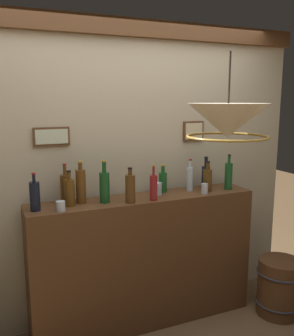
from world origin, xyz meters
The scene contains 19 objects.
panelled_rear_partition centered at (0.00, 1.10, 1.34)m, with size 3.13×0.15×2.53m.
bar_shelf_unit centered at (0.00, 0.84, 0.55)m, with size 1.89×0.36×1.11m, color brown.
liquor_bottle_mezcal centered at (-0.34, 0.82, 1.23)m, with size 0.08×0.08×0.33m.
liquor_bottle_port centered at (0.78, 0.80, 1.23)m, with size 0.07×0.07×0.31m.
liquor_bottle_amaro centered at (0.58, 0.81, 1.21)m, with size 0.08×0.08×0.26m.
liquor_bottle_brandy centered at (0.45, 0.89, 1.22)m, with size 0.05×0.05×0.28m.
liquor_bottle_scotch centered at (-0.62, 0.94, 1.22)m, with size 0.08×0.08×0.30m.
liquor_bottle_gin centered at (-0.86, 0.81, 1.22)m, with size 0.07×0.07×0.28m.
liquor_bottle_rye centered at (0.03, 0.73, 1.21)m, with size 0.06×0.06×0.28m.
liquor_bottle_whiskey centered at (0.21, 0.94, 1.20)m, with size 0.07×0.07×0.24m.
liquor_bottle_vodka centered at (-0.16, 0.74, 1.22)m, with size 0.08×0.08×0.28m.
liquor_bottle_rum centered at (0.62, 0.91, 1.21)m, with size 0.07×0.07×0.28m.
liquor_bottle_bourbon centered at (-0.51, 0.88, 1.24)m, with size 0.08×0.08×0.33m.
liquor_bottle_vermouth centered at (-0.61, 0.83, 1.21)m, with size 0.08×0.08×0.27m.
glass_tumbler_rocks centered at (0.51, 0.75, 1.15)m, with size 0.06×0.06×0.09m.
glass_tumbler_highball centered at (0.13, 0.86, 1.16)m, with size 0.07×0.07×0.10m.
glass_tumbler_shot centered at (-0.70, 0.73, 1.14)m, with size 0.07×0.07×0.07m.
pendant_lamp centered at (0.23, 0.07, 1.75)m, with size 0.51×0.51×0.52m.
wooden_barrel centered at (1.14, 0.47, 0.25)m, with size 0.40×0.40×0.50m.
Camera 1 is at (-1.14, -1.85, 1.89)m, focal length 39.61 mm.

